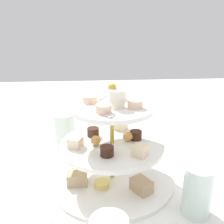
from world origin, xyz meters
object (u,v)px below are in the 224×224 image
water_glass_tall_right (65,131)px  butter_knife_left (168,143)px  tiered_serving_stand (112,152)px  water_glass_mid_back (197,191)px

water_glass_tall_right → butter_knife_left: size_ratio=0.67×
tiered_serving_stand → water_glass_mid_back: (0.13, 0.17, -0.03)m
water_glass_tall_right → butter_knife_left: water_glass_tall_right is taller
butter_knife_left → water_glass_tall_right: bearing=41.3°
butter_knife_left → tiered_serving_stand: bearing=84.8°
tiered_serving_stand → water_glass_mid_back: size_ratio=2.84×
water_glass_mid_back → water_glass_tall_right: bearing=-137.5°
butter_knife_left → water_glass_mid_back: water_glass_mid_back is taller
tiered_serving_stand → water_glass_mid_back: tiered_serving_stand is taller
water_glass_mid_back → tiered_serving_stand: bearing=-128.3°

